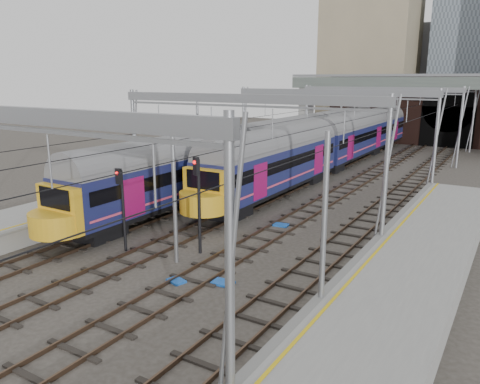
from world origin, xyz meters
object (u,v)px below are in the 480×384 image
Objects in this scene: train_second at (284,144)px; signal_near_centre at (198,194)px; signal_near_left at (122,199)px; train_main at (375,129)px.

train_second is 10.40× the size of signal_near_centre.
train_main is at bearing 93.21° from signal_near_left.
train_main is 41.21m from signal_near_left.
train_main is 17.53m from train_second.
train_main is 14.38× the size of signal_near_centre.
signal_near_centre is at bearing 31.41° from signal_near_left.
signal_near_left is (2.78, -24.12, 0.19)m from train_second.
train_main reaches higher than signal_near_left.
train_second is at bearing -103.19° from train_main.
signal_near_centre is (6.26, -22.38, 0.53)m from train_second.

